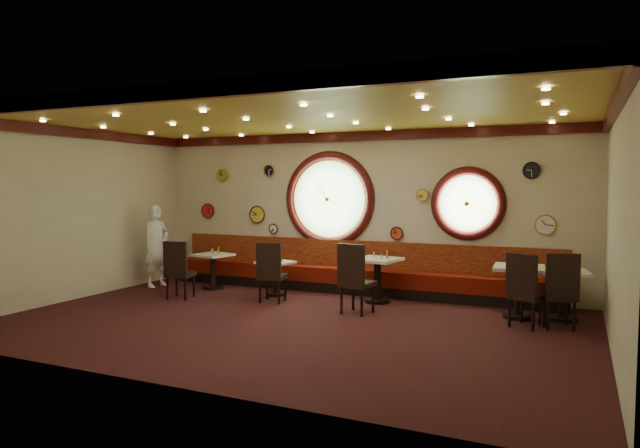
{
  "coord_description": "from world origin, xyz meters",
  "views": [
    {
      "loc": [
        4.07,
        -7.76,
        2.16
      ],
      "look_at": [
        0.18,
        0.8,
        1.5
      ],
      "focal_mm": 32.0,
      "sensor_mm": 36.0,
      "label": 1
    }
  ],
  "objects": [
    {
      "name": "wall_clock_5",
      "position": [
        -2.0,
        2.96,
        2.45
      ],
      "size": [
        0.24,
        0.03,
        0.24
      ],
      "primitive_type": "cylinder",
      "rotation": [
        1.57,
        0.0,
        0.0
      ],
      "color": "black",
      "rests_on": "wall_back"
    },
    {
      "name": "chair_e",
      "position": [
        3.85,
        1.3,
        0.66
      ],
      "size": [
        0.61,
        0.61,
        0.71
      ],
      "rotation": [
        0.0,
        0.0,
        0.34
      ],
      "color": "black",
      "rests_on": "floor"
    },
    {
      "name": "porthole_left_ring",
      "position": [
        -0.6,
        2.95,
        1.85
      ],
      "size": [
        1.61,
        0.03,
        1.61
      ],
      "primitive_type": "torus",
      "rotation": [
        1.57,
        0.0,
        0.0
      ],
      "color": "gold",
      "rests_on": "wall_back"
    },
    {
      "name": "chair_b",
      "position": [
        -0.99,
        1.21,
        0.63
      ],
      "size": [
        0.53,
        0.53,
        0.68
      ],
      "rotation": [
        0.0,
        0.0,
        0.16
      ],
      "color": "black",
      "rests_on": "floor"
    },
    {
      "name": "table_c",
      "position": [
        0.77,
        2.04,
        0.51
      ],
      "size": [
        0.85,
        0.85,
        0.81
      ],
      "color": "black",
      "rests_on": "floor"
    },
    {
      "name": "condiment_a_pepper",
      "position": [
        -2.73,
        1.91,
        0.78
      ],
      "size": [
        0.04,
        0.04,
        0.11
      ],
      "primitive_type": "cylinder",
      "color": "silver",
      "rests_on": "table_a"
    },
    {
      "name": "condiment_a_salt",
      "position": [
        -2.79,
        1.97,
        0.78
      ],
      "size": [
        0.04,
        0.04,
        0.11
      ],
      "primitive_type": "cylinder",
      "color": "silver",
      "rests_on": "table_a"
    },
    {
      "name": "condiment_d_pepper",
      "position": [
        3.26,
        1.79,
        0.9
      ],
      "size": [
        0.04,
        0.04,
        0.1
      ],
      "primitive_type": "cylinder",
      "color": "silver",
      "rests_on": "table_d"
    },
    {
      "name": "condiment_d_bottle",
      "position": [
        3.34,
        1.85,
        0.91
      ],
      "size": [
        0.04,
        0.04,
        0.14
      ],
      "primitive_type": "cylinder",
      "color": "orange",
      "rests_on": "table_d"
    },
    {
      "name": "chair_d",
      "position": [
        3.37,
        1.17,
        0.65
      ],
      "size": [
        0.62,
        0.62,
        0.7
      ],
      "rotation": [
        0.0,
        0.0,
        -0.39
      ],
      "color": "black",
      "rests_on": "floor"
    },
    {
      "name": "wall_clock_4",
      "position": [
        -3.2,
        2.96,
        2.35
      ],
      "size": [
        0.26,
        0.03,
        0.26
      ],
      "primitive_type": "cylinder",
      "rotation": [
        1.57,
        0.0,
        0.0
      ],
      "color": "#99AF23",
      "rests_on": "wall_back"
    },
    {
      "name": "molding_right",
      "position": [
        4.45,
        0.0,
        3.11
      ],
      "size": [
        0.1,
        6.0,
        0.18
      ],
      "primitive_type": "cube",
      "color": "#3C0B0A",
      "rests_on": "wall_back"
    },
    {
      "name": "wall_clock_3",
      "position": [
        -3.6,
        2.96,
        1.55
      ],
      "size": [
        0.32,
        0.03,
        0.32
      ],
      "primitive_type": "cylinder",
      "rotation": [
        1.57,
        0.0,
        0.0
      ],
      "color": "red",
      "rests_on": "wall_back"
    },
    {
      "name": "wall_back",
      "position": [
        0.0,
        3.0,
        1.6
      ],
      "size": [
        9.0,
        0.02,
        3.2
      ],
      "primitive_type": "cube",
      "color": "beige",
      "rests_on": "floor"
    },
    {
      "name": "table_e",
      "position": [
        3.89,
        1.95,
        0.5
      ],
      "size": [
        0.84,
        0.84,
        0.8
      ],
      "color": "black",
      "rests_on": "floor"
    },
    {
      "name": "wall_clock_8",
      "position": [
        1.35,
        2.96,
        1.95
      ],
      "size": [
        0.22,
        0.03,
        0.22
      ],
      "primitive_type": "cylinder",
      "rotation": [
        1.57,
        0.0,
        0.0
      ],
      "color": "#D9CC48",
      "rests_on": "wall_back"
    },
    {
      "name": "wall_clock_2",
      "position": [
        0.85,
        2.96,
        1.2
      ],
      "size": [
        0.24,
        0.03,
        0.24
      ],
      "primitive_type": "cylinder",
      "rotation": [
        1.57,
        0.0,
        0.0
      ],
      "color": "red",
      "rests_on": "wall_back"
    },
    {
      "name": "condiment_b_bottle",
      "position": [
        -1.15,
        1.92,
        0.75
      ],
      "size": [
        0.06,
        0.06,
        0.18
      ],
      "primitive_type": "cylinder",
      "color": "gold",
      "rests_on": "table_b"
    },
    {
      "name": "banquette_back",
      "position": [
        0.0,
        2.94,
        0.75
      ],
      "size": [
        8.0,
        0.1,
        0.55
      ],
      "primitive_type": "cube",
      "color": "#66080D",
      "rests_on": "wall_back"
    },
    {
      "name": "wall_clock_1",
      "position": [
        3.55,
        2.96,
        1.45
      ],
      "size": [
        0.34,
        0.03,
        0.34
      ],
      "primitive_type": "cylinder",
      "rotation": [
        1.57,
        0.0,
        0.0
      ],
      "color": "white",
      "rests_on": "wall_back"
    },
    {
      "name": "molding_back",
      "position": [
        0.0,
        2.95,
        3.11
      ],
      "size": [
        9.0,
        0.1,
        0.18
      ],
      "primitive_type": "cube",
      "color": "#3C0B0A",
      "rests_on": "wall_back"
    },
    {
      "name": "banquette_seat",
      "position": [
        0.0,
        2.72,
        0.35
      ],
      "size": [
        8.0,
        0.55,
        0.3
      ],
      "primitive_type": "cube",
      "color": "#5A0F07",
      "rests_on": "banquette_base"
    },
    {
      "name": "table_a",
      "position": [
        -2.76,
        1.94,
        0.46
      ],
      "size": [
        0.78,
        0.78,
        0.73
      ],
      "color": "black",
      "rests_on": "floor"
    },
    {
      "name": "porthole_left_glass",
      "position": [
        -0.6,
        3.0,
        1.85
      ],
      "size": [
        1.66,
        0.02,
        1.66
      ],
      "primitive_type": "cylinder",
      "rotation": [
        1.57,
        0.0,
        0.0
      ],
      "color": "#84AE68",
      "rests_on": "wall_back"
    },
    {
      "name": "table_d",
      "position": [
        3.23,
        1.82,
        0.53
      ],
      "size": [
        0.81,
        0.81,
        0.85
      ],
      "color": "black",
      "rests_on": "floor"
    },
    {
      "name": "wall_left",
      "position": [
        -4.5,
        0.0,
        1.6
      ],
      "size": [
        0.02,
        6.0,
        3.2
      ],
      "primitive_type": "cube",
      "color": "beige",
      "rests_on": "floor"
    },
    {
      "name": "condiment_e_pepper",
      "position": [
        3.85,
        1.91,
        0.85
      ],
      "size": [
        0.03,
        0.03,
        0.09
      ],
      "primitive_type": "cylinder",
      "color": "silver",
      "rests_on": "table_e"
    },
    {
      "name": "porthole_right_glass",
      "position": [
        2.2,
        3.0,
        1.8
      ],
      "size": [
        1.1,
        0.02,
        1.1
      ],
      "primitive_type": "cylinder",
      "rotation": [
        1.57,
        0.0,
        0.0
      ],
      "color": "#84AE68",
      "rests_on": "wall_back"
    },
    {
      "name": "condiment_c_bottle",
      "position": [
        0.93,
        2.09,
        0.89
      ],
      "size": [
        0.05,
        0.05,
        0.15
      ],
      "primitive_type": "cylinder",
      "color": "gold",
      "rests_on": "table_c"
    },
    {
      "name": "molding_left",
      "position": [
        -4.45,
        0.0,
        3.11
      ],
      "size": [
        0.1,
        6.0,
        0.18
      ],
      "primitive_type": "cube",
      "color": "#3C0B0A",
      "rests_on": "wall_back"
    },
    {
      "name": "banquette_base",
      "position": [
        0.0,
        2.72,
        0.1
      ],
      "size": [
        8.0,
        0.55,
        0.2
      ],
      "primitive_type": "cube",
      "color": "black",
      "rests_on": "floor"
    },
    {
      "name": "waiter",
      "position": [
        -4.0,
        1.68,
        0.86
      ],
      "size": [
        0.49,
        0.68,
        1.72
      ],
      "primitive_type": "imported",
      "rotation": [
        0.0,
        0.0,
        1.44
      ],
      "color": "white",
      "rests_on": "floor"
    },
    {
      "name": "chair_c",
      "position": [
        0.73,
        0.97,
        0.68
      ],
      "size": [
        0.57,
        0.57,
        0.73
      ],
      "rotation": [
        0.0,
        0.0,
        -0.16
      ],
      "color": "black",
      "rests_on": "floor"
    },
    {
      "name": "condiment_b_salt",
      "position": [
        -1.31,
        1.95,
        0.71
      ],
      "size": [
        0.04,
        0.04,
        0.1
      ],
      "primitive_type": "cylinder",
      "color": "silver",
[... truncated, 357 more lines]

